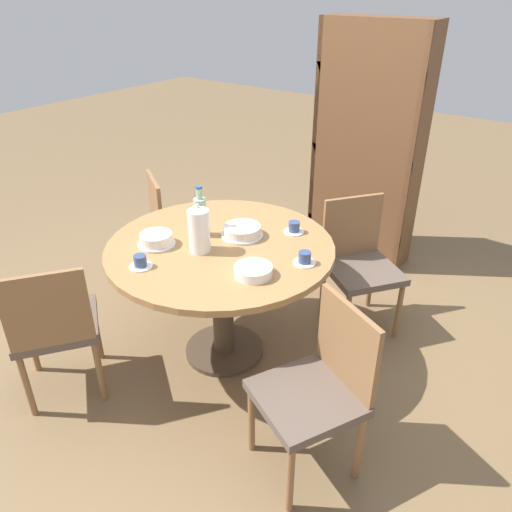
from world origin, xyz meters
name	(u,v)px	position (x,y,z in m)	size (l,w,h in m)	color
ground_plane	(224,351)	(0.00, 0.00, 0.00)	(14.00, 14.00, 0.00)	brown
dining_table	(221,266)	(0.00, 0.00, 0.61)	(1.25, 1.25, 0.75)	#473828
chair_a	(318,387)	(0.84, -0.35, 0.46)	(0.56, 0.56, 0.84)	olive
chair_b	(359,261)	(0.49, 0.77, 0.46)	(0.59, 0.59, 0.84)	olive
chair_c	(177,227)	(-0.79, 0.45, 0.46)	(0.58, 0.58, 0.84)	olive
chair_d	(55,325)	(-0.48, -0.77, 0.46)	(0.59, 0.59, 0.84)	olive
bookshelf	(365,148)	(0.07, 1.63, 0.90)	(0.81, 0.28, 1.80)	brown
coffee_pot	(199,230)	(-0.04, -0.12, 0.88)	(0.11, 0.11, 0.27)	white
water_bottle	(201,216)	(-0.16, 0.03, 0.87)	(0.07, 0.07, 0.30)	#99C6A3
cake_main	(242,231)	(0.03, 0.15, 0.78)	(0.24, 0.24, 0.06)	silver
cake_second	(156,240)	(-0.28, -0.21, 0.78)	(0.21, 0.21, 0.07)	silver
cup_a	(294,228)	(0.24, 0.37, 0.78)	(0.12, 0.12, 0.07)	white
cup_b	(140,262)	(-0.17, -0.42, 0.78)	(0.12, 0.12, 0.07)	white
cup_c	(305,259)	(0.48, 0.10, 0.78)	(0.12, 0.12, 0.07)	white
plate_stack	(253,271)	(0.34, -0.15, 0.78)	(0.19, 0.19, 0.05)	white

